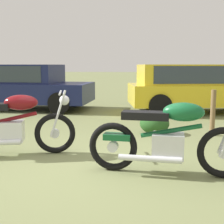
# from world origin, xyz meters

# --- Properties ---
(ground_plane) EXTENTS (120.00, 120.00, 0.00)m
(ground_plane) POSITION_xyz_m (0.00, 0.00, 0.00)
(ground_plane) COLOR olive
(motorcycle_maroon) EXTENTS (2.04, 0.85, 1.02)m
(motorcycle_maroon) POSITION_xyz_m (-1.26, 0.40, 0.48)
(motorcycle_maroon) COLOR black
(motorcycle_maroon) RESTS_ON ground
(motorcycle_green) EXTENTS (2.07, 0.64, 1.02)m
(motorcycle_green) POSITION_xyz_m (1.15, -0.21, 0.48)
(motorcycle_green) COLOR black
(motorcycle_green) RESTS_ON ground
(car_navy) EXTENTS (4.19, 2.04, 1.43)m
(car_navy) POSITION_xyz_m (-3.17, 5.37, 0.83)
(car_navy) COLOR #161E4C
(car_navy) RESTS_ON ground
(car_yellow) EXTENTS (4.74, 2.48, 1.43)m
(car_yellow) POSITION_xyz_m (2.44, 5.26, 0.83)
(car_yellow) COLOR gold
(car_yellow) RESTS_ON ground
(fence_post_wooden) EXTENTS (0.10, 0.10, 0.93)m
(fence_post_wooden) POSITION_xyz_m (2.20, 2.13, 0.46)
(fence_post_wooden) COLOR brown
(fence_post_wooden) RESTS_ON ground
(shrub_low) EXTENTS (0.61, 0.61, 0.42)m
(shrub_low) POSITION_xyz_m (1.04, 2.18, 0.21)
(shrub_low) COLOR #234D1E
(shrub_low) RESTS_ON ground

